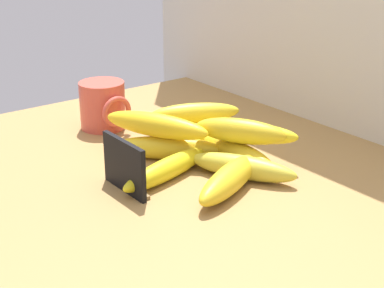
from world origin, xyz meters
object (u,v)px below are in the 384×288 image
banana_5 (168,169)px  banana_8 (156,125)px  coffee_mug (103,105)px  banana_3 (230,179)px  banana_9 (241,131)px  chalkboard_sign (125,168)px  banana_6 (195,113)px  banana_2 (243,167)px  banana_1 (237,153)px  banana_7 (247,132)px  banana_0 (168,148)px  banana_4 (188,134)px

banana_5 → banana_8: size_ratio=1.02×
coffee_mug → banana_3: (37.43, 0.81, -2.50)cm
banana_5 → banana_8: bearing=157.0°
banana_9 → banana_5: bearing=-103.2°
banana_3 → banana_8: (-18.05, -1.34, 3.98)cm
chalkboard_sign → banana_8: chalkboard_sign is taller
banana_6 → banana_2: bearing=-10.7°
banana_1 → banana_7: banana_7 is taller
chalkboard_sign → banana_5: chalkboard_sign is taller
coffee_mug → banana_0: 21.04cm
banana_4 → banana_5: 15.45cm
banana_4 → banana_2: bearing=-6.5°
banana_6 → banana_9: 12.57cm
banana_4 → banana_8: 9.31cm
banana_5 → banana_7: (3.45, 13.97, 4.16)cm
banana_2 → banana_0: bearing=-160.8°
banana_5 → banana_9: 13.99cm
chalkboard_sign → banana_3: size_ratio=0.58×
banana_1 → banana_6: (-11.97, 0.20, 4.00)cm
chalkboard_sign → banana_2: 19.21cm
banana_2 → banana_7: bearing=132.2°
coffee_mug → banana_6: coffee_mug is taller
banana_1 → banana_5: bearing=-100.8°
banana_3 → coffee_mug: bearing=-178.8°
coffee_mug → banana_2: (34.94, 5.71, -2.71)cm
banana_4 → banana_7: 14.18cm
banana_5 → banana_6: bearing=126.4°
banana_7 → banana_5: bearing=-103.9°
banana_4 → banana_7: banana_7 is taller
banana_6 → banana_7: banana_6 is taller
banana_3 → banana_6: bearing=157.3°
coffee_mug → banana_7: size_ratio=0.60×
banana_2 → banana_9: 6.77cm
chalkboard_sign → banana_9: 21.05cm
banana_1 → banana_7: bearing=50.3°
banana_6 → banana_8: banana_8 is taller
banana_0 → banana_7: 14.27cm
chalkboard_sign → banana_0: bearing=117.0°
banana_6 → banana_5: bearing=-53.6°
chalkboard_sign → banana_0: (-6.43, 12.62, -1.82)cm
coffee_mug → banana_5: (27.70, -4.08, -2.89)cm
coffee_mug → banana_3: bearing=1.2°
banana_3 → banana_6: size_ratio=1.13×
banana_8 → banana_9: banana_9 is taller
banana_0 → banana_4: 7.57cm
banana_6 → banana_8: 9.49cm
chalkboard_sign → banana_2: bearing=66.4°
banana_0 → banana_7: bearing=41.5°
coffee_mug → banana_1: (30.13, 8.67, -2.59)cm
banana_0 → banana_9: 13.39cm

